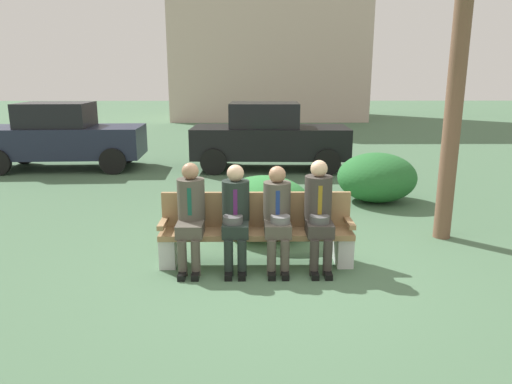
{
  "coord_description": "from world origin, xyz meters",
  "views": [
    {
      "loc": [
        -0.38,
        -5.46,
        2.35
      ],
      "look_at": [
        -0.31,
        0.61,
        0.85
      ],
      "focal_mm": 33.35,
      "sensor_mm": 36.0,
      "label": 1
    }
  ],
  "objects": [
    {
      "name": "shrub_near_bench",
      "position": [
        2.01,
        3.31,
        0.46
      ],
      "size": [
        1.49,
        1.36,
        0.93
      ],
      "primitive_type": "ellipsoid",
      "color": "#286B31",
      "rests_on": "ground"
    },
    {
      "name": "park_bench",
      "position": [
        -0.31,
        0.27,
        0.44
      ],
      "size": [
        2.41,
        0.44,
        0.9
      ],
      "color": "#99754C",
      "rests_on": "ground"
    },
    {
      "name": "seated_man_leftmost",
      "position": [
        -1.12,
        0.14,
        0.73
      ],
      "size": [
        0.34,
        0.72,
        1.31
      ],
      "color": "#4C473D",
      "rests_on": "ground"
    },
    {
      "name": "seated_man_centerleft",
      "position": [
        -0.57,
        0.14,
        0.72
      ],
      "size": [
        0.34,
        0.72,
        1.29
      ],
      "color": "#1E2823",
      "rests_on": "ground"
    },
    {
      "name": "seated_man_centerright",
      "position": [
        -0.05,
        0.13,
        0.71
      ],
      "size": [
        0.34,
        0.72,
        1.27
      ],
      "color": "#4C473D",
      "rests_on": "ground"
    },
    {
      "name": "parked_car_far",
      "position": [
        0.09,
        6.55,
        0.84
      ],
      "size": [
        3.95,
        1.81,
        1.68
      ],
      "color": "black",
      "rests_on": "ground"
    },
    {
      "name": "shrub_mid_lawn",
      "position": [
        -0.18,
        1.4,
        0.45
      ],
      "size": [
        1.43,
        1.31,
        0.89
      ],
      "primitive_type": "ellipsoid",
      "color": "#2C7535",
      "rests_on": "ground"
    },
    {
      "name": "seated_man_rightmost",
      "position": [
        0.46,
        0.14,
        0.74
      ],
      "size": [
        0.34,
        0.72,
        1.34
      ],
      "color": "#38332D",
      "rests_on": "ground"
    },
    {
      "name": "parked_car_near",
      "position": [
        -5.15,
        6.64,
        0.84
      ],
      "size": [
        3.97,
        1.85,
        1.68
      ],
      "color": "#1E2338",
      "rests_on": "ground"
    },
    {
      "name": "ground_plane",
      "position": [
        0.0,
        0.0,
        0.0
      ],
      "size": [
        80.0,
        80.0,
        0.0
      ],
      "primitive_type": "plane",
      "color": "#486A4C"
    },
    {
      "name": "building_backdrop",
      "position": [
        0.61,
        22.05,
        5.68
      ],
      "size": [
        10.6,
        6.97,
        11.32
      ],
      "color": "beige",
      "rests_on": "ground"
    }
  ]
}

